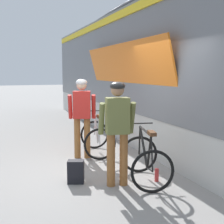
{
  "coord_description": "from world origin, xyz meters",
  "views": [
    {
      "loc": [
        -1.75,
        -5.13,
        1.92
      ],
      "look_at": [
        0.56,
        1.01,
        1.05
      ],
      "focal_mm": 48.74,
      "sensor_mm": 36.0,
      "label": 1
    }
  ],
  "objects_px": {
    "cyclist_near_in_red": "(82,111)",
    "bicycle_near_silver": "(97,137)",
    "cyclist_far_in_olive": "(117,124)",
    "train_car": "(181,70)",
    "backpack_on_platform": "(76,172)",
    "water_bottle_near_the_bikes": "(157,175)",
    "bicycle_far_black": "(145,160)"
  },
  "relations": [
    {
      "from": "cyclist_far_in_olive",
      "to": "water_bottle_near_the_bikes",
      "type": "xyz_separation_m",
      "value": [
        0.72,
        -0.07,
        -0.94
      ]
    },
    {
      "from": "train_car",
      "to": "bicycle_near_silver",
      "type": "relative_size",
      "value": 14.37
    },
    {
      "from": "train_car",
      "to": "bicycle_far_black",
      "type": "height_order",
      "value": "train_car"
    },
    {
      "from": "cyclist_near_in_red",
      "to": "cyclist_far_in_olive",
      "type": "bearing_deg",
      "value": -86.47
    },
    {
      "from": "cyclist_near_in_red",
      "to": "bicycle_near_silver",
      "type": "distance_m",
      "value": 0.79
    },
    {
      "from": "cyclist_far_in_olive",
      "to": "water_bottle_near_the_bikes",
      "type": "relative_size",
      "value": 7.76
    },
    {
      "from": "cyclist_near_in_red",
      "to": "cyclist_far_in_olive",
      "type": "height_order",
      "value": "same"
    },
    {
      "from": "train_car",
      "to": "backpack_on_platform",
      "type": "relative_size",
      "value": 42.58
    },
    {
      "from": "bicycle_near_silver",
      "to": "water_bottle_near_the_bikes",
      "type": "distance_m",
      "value": 2.15
    },
    {
      "from": "train_car",
      "to": "cyclist_far_in_olive",
      "type": "relative_size",
      "value": 9.67
    },
    {
      "from": "cyclist_far_in_olive",
      "to": "water_bottle_near_the_bikes",
      "type": "bearing_deg",
      "value": -5.5
    },
    {
      "from": "backpack_on_platform",
      "to": "water_bottle_near_the_bikes",
      "type": "relative_size",
      "value": 1.76
    },
    {
      "from": "backpack_on_platform",
      "to": "water_bottle_near_the_bikes",
      "type": "xyz_separation_m",
      "value": [
        1.35,
        -0.43,
        -0.09
      ]
    },
    {
      "from": "bicycle_near_silver",
      "to": "backpack_on_platform",
      "type": "bearing_deg",
      "value": -119.06
    },
    {
      "from": "train_car",
      "to": "bicycle_far_black",
      "type": "xyz_separation_m",
      "value": [
        -2.28,
        -2.45,
        -1.56
      ]
    },
    {
      "from": "bicycle_near_silver",
      "to": "water_bottle_near_the_bikes",
      "type": "xyz_separation_m",
      "value": [
        0.43,
        -2.09,
        -0.29
      ]
    },
    {
      "from": "water_bottle_near_the_bikes",
      "to": "cyclist_near_in_red",
      "type": "bearing_deg",
      "value": 113.59
    },
    {
      "from": "bicycle_near_silver",
      "to": "backpack_on_platform",
      "type": "relative_size",
      "value": 2.96
    },
    {
      "from": "backpack_on_platform",
      "to": "water_bottle_near_the_bikes",
      "type": "bearing_deg",
      "value": 3.0
    },
    {
      "from": "cyclist_near_in_red",
      "to": "bicycle_near_silver",
      "type": "height_order",
      "value": "cyclist_near_in_red"
    },
    {
      "from": "train_car",
      "to": "bicycle_near_silver",
      "type": "height_order",
      "value": "train_car"
    },
    {
      "from": "cyclist_near_in_red",
      "to": "bicycle_far_black",
      "type": "xyz_separation_m",
      "value": [
        0.63,
        -1.87,
        -0.65
      ]
    },
    {
      "from": "train_car",
      "to": "bicycle_near_silver",
      "type": "bearing_deg",
      "value": -170.84
    },
    {
      "from": "water_bottle_near_the_bikes",
      "to": "train_car",
      "type": "bearing_deg",
      "value": 50.2
    },
    {
      "from": "train_car",
      "to": "backpack_on_platform",
      "type": "height_order",
      "value": "train_car"
    },
    {
      "from": "cyclist_near_in_red",
      "to": "water_bottle_near_the_bikes",
      "type": "xyz_separation_m",
      "value": [
        0.84,
        -1.91,
        -0.94
      ]
    },
    {
      "from": "bicycle_far_black",
      "to": "water_bottle_near_the_bikes",
      "type": "height_order",
      "value": "bicycle_far_black"
    },
    {
      "from": "bicycle_near_silver",
      "to": "backpack_on_platform",
      "type": "xyz_separation_m",
      "value": [
        -0.92,
        -1.66,
        -0.2
      ]
    },
    {
      "from": "bicycle_far_black",
      "to": "train_car",
      "type": "bearing_deg",
      "value": 47.01
    },
    {
      "from": "cyclist_far_in_olive",
      "to": "train_car",
      "type": "bearing_deg",
      "value": 40.88
    },
    {
      "from": "cyclist_near_in_red",
      "to": "bicycle_near_silver",
      "type": "relative_size",
      "value": 1.49
    },
    {
      "from": "bicycle_near_silver",
      "to": "backpack_on_platform",
      "type": "height_order",
      "value": "bicycle_near_silver"
    }
  ]
}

